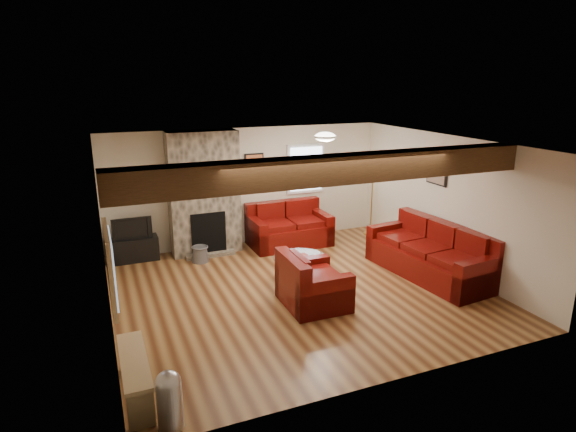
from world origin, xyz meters
name	(u,v)px	position (x,y,z in m)	size (l,w,h in m)	color
room	(299,220)	(0.00, 0.00, 1.25)	(8.00, 8.00, 8.00)	#542D16
oak_beam	(337,169)	(0.00, -1.25, 2.31)	(6.00, 0.36, 0.38)	#352010
chimney_breast	(204,195)	(-1.00, 2.49, 1.22)	(1.40, 0.67, 2.50)	#3A362D
back_window	(306,169)	(1.35, 2.71, 1.55)	(0.90, 0.08, 1.10)	silver
hatch_window	(111,267)	(-2.96, -1.50, 1.45)	(0.08, 1.00, 0.90)	tan
ceiling_dome	(325,138)	(0.90, 0.90, 2.44)	(0.40, 0.40, 0.18)	#F3E8CF
artwork_back	(254,166)	(0.15, 2.71, 1.70)	(0.42, 0.06, 0.52)	black
artwork_right	(437,174)	(2.96, 0.30, 1.75)	(0.06, 0.55, 0.42)	black
sofa_three	(430,251)	(2.48, -0.28, 0.47)	(2.44, 1.02, 0.94)	#400406
loveseat	(289,225)	(0.75, 2.23, 0.45)	(1.71, 0.98, 0.91)	#400406
armchair_red	(314,279)	(0.02, -0.55, 0.43)	(1.05, 0.92, 0.85)	#400406
coffee_table	(300,269)	(0.18, 0.34, 0.23)	(0.95, 0.95, 0.50)	#4E3119
tv_cabinet	(134,249)	(-2.45, 2.53, 0.24)	(0.94, 0.38, 0.47)	black
television	(132,227)	(-2.45, 2.53, 0.69)	(0.75, 0.10, 0.43)	black
floor_lamp	(373,172)	(2.78, 2.20, 1.45)	(0.44, 0.44, 1.70)	tan
pine_bench	(135,377)	(-2.83, -1.87, 0.23)	(0.29, 1.25, 0.47)	tan
pedal_bin	(169,400)	(-2.55, -2.55, 0.33)	(0.26, 0.26, 0.66)	#B3B2B8
coal_bucket	(200,254)	(-1.25, 1.98, 0.16)	(0.34, 0.34, 0.32)	slate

